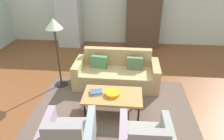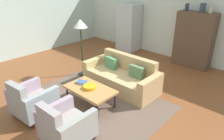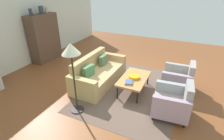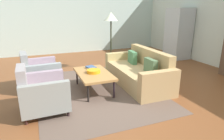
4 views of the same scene
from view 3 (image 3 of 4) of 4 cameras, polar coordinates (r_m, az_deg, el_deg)
ground_plane at (r=5.37m, az=4.78°, el=-5.06°), size 11.07×11.07×0.00m
wall_back at (r=7.17m, az=-27.26°, el=12.42°), size 9.23×0.12×2.80m
area_rug at (r=5.16m, az=6.47°, el=-6.54°), size 3.40×2.60×0.01m
couch at (r=5.41m, az=-4.79°, el=-1.25°), size 2.11×0.92×0.86m
coffee_table at (r=4.94m, az=7.24°, el=-2.90°), size 1.20×0.70×0.43m
armchair_left at (r=4.31m, az=19.65°, el=-10.09°), size 0.87×0.87×0.88m
armchair_right at (r=5.34m, az=21.27°, el=-2.90°), size 0.82×0.82×0.88m
fruit_bowl at (r=4.91m, az=7.27°, el=-2.19°), size 0.31×0.31×0.07m
book_stack at (r=4.64m, az=5.56°, el=-4.03°), size 0.28×0.24×0.05m
cabinet at (r=7.39m, az=-21.41°, el=9.81°), size 1.20×0.51×1.80m
vase_tall at (r=6.92m, az=-25.21°, el=16.81°), size 0.12×0.12×0.23m
vase_round at (r=7.25m, az=-22.22°, el=17.87°), size 0.18×0.18×0.27m
vase_small at (r=7.43m, az=-20.76°, el=17.97°), size 0.11×0.11×0.20m
floor_lamp at (r=3.76m, az=-13.18°, el=4.57°), size 0.40×0.40×1.72m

